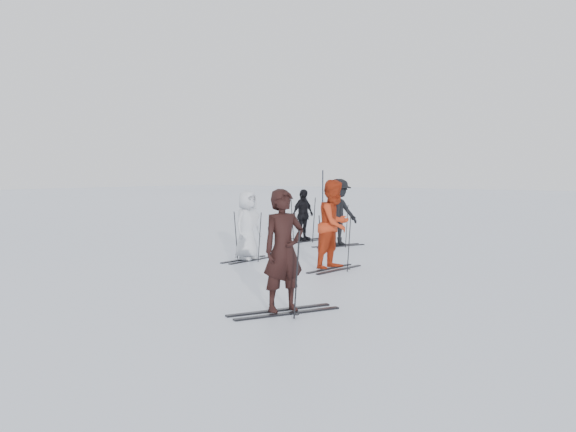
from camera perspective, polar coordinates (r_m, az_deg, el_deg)
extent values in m
plane|color=silver|center=(14.27, -2.45, -4.23)|extent=(120.00, 120.00, 0.00)
imported|color=black|center=(9.22, -0.40, -3.24)|extent=(0.64, 0.76, 1.76)
imported|color=#AB3013|center=(13.29, 4.17, -0.86)|extent=(0.71, 0.90, 1.84)
imported|color=silver|center=(14.70, -3.61, -0.91)|extent=(0.52, 0.78, 1.57)
imported|color=black|center=(18.64, 1.34, 0.01)|extent=(0.41, 0.89, 1.49)
imported|color=black|center=(17.49, 4.52, 0.25)|extent=(1.02, 1.32, 1.81)
cylinder|color=black|center=(24.59, 3.10, 1.66)|extent=(0.05, 0.05, 2.08)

